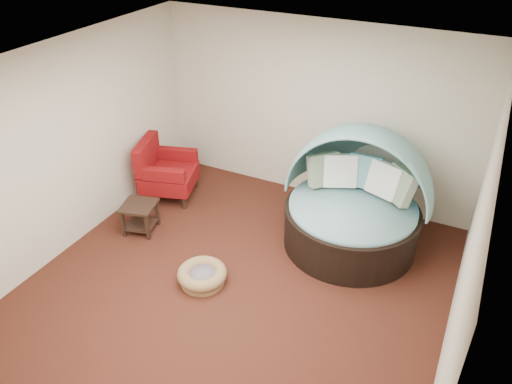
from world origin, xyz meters
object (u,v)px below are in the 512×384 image
at_px(red_armchair, 165,171).
at_px(pet_basket, 202,275).
at_px(canopy_daybed, 356,193).
at_px(side_table, 140,214).

bearing_deg(red_armchair, pet_basket, -60.57).
height_order(canopy_daybed, pet_basket, canopy_daybed).
bearing_deg(canopy_daybed, side_table, -160.27).
xyz_separation_m(canopy_daybed, red_armchair, (-3.07, -0.16, -0.34)).
bearing_deg(red_armchair, canopy_daybed, -14.08).
bearing_deg(pet_basket, red_armchair, 136.51).
xyz_separation_m(red_armchair, side_table, (0.24, -0.98, -0.16)).
relative_size(canopy_daybed, side_table, 3.59).
relative_size(red_armchair, side_table, 1.82).
height_order(canopy_daybed, side_table, canopy_daybed).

